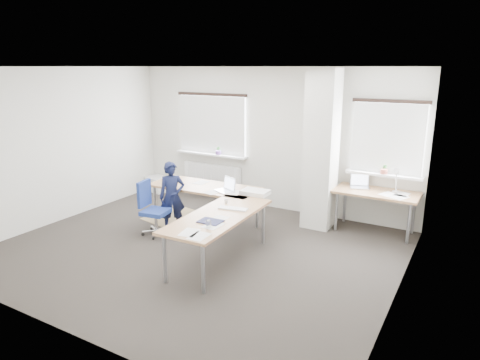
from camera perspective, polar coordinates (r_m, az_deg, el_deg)
The scene contains 8 objects.
ground at distance 6.89m, azimuth -5.76°, elevation -9.15°, with size 6.00×6.00×0.00m, color black.
room_shell at distance 6.66m, azimuth -2.59°, elevation 5.78°, with size 6.04×5.04×2.82m.
floor_mat at distance 8.21m, azimuth -7.82°, elevation -5.17°, with size 1.22×1.03×0.01m, color olive.
white_crate at distance 10.09m, azimuth -10.92°, elevation -0.51°, with size 0.55×0.39×0.33m, color white.
desk_main at distance 6.92m, azimuth -3.49°, elevation -2.86°, with size 2.48×2.61×0.96m.
desk_side at distance 7.69m, azimuth 17.70°, elevation -1.79°, with size 1.40×0.70×1.22m.
task_chair at distance 7.48m, azimuth -11.36°, elevation -5.25°, with size 0.52×0.51×0.94m.
person at distance 7.51m, azimuth -9.04°, elevation -2.21°, with size 0.45×0.29×1.23m, color black.
Camera 1 is at (3.70, -5.10, 2.80)m, focal length 32.00 mm.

